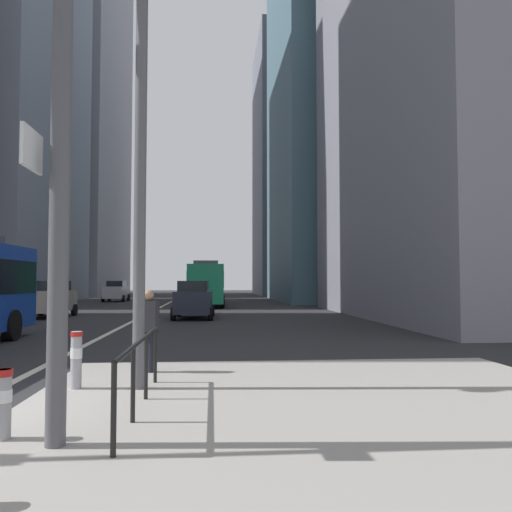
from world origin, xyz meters
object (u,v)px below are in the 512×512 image
object	(u,v)px
car_oncoming_far	(50,299)
pedestrian_waiting	(148,327)
city_bus_red_receding	(206,282)
city_bus_red_distant	(201,282)
street_lamp_post	(141,85)
bollard_right	(3,400)
car_oncoming_mid	(116,291)
car_receding_far	(213,290)
car_receding_near	(194,299)
bollard_back	(76,357)

from	to	relation	value
car_oncoming_far	pedestrian_waiting	xyz separation A→B (m)	(7.36, -17.96, 0.05)
city_bus_red_receding	car_oncoming_far	xyz separation A→B (m)	(-8.15, -12.07, -0.85)
city_bus_red_distant	street_lamp_post	size ratio (longest dim) A/B	1.34
street_lamp_post	bollard_right	bearing A→B (deg)	-113.25
car_oncoming_mid	car_oncoming_far	world-z (taller)	same
car_oncoming_mid	car_receding_far	distance (m)	9.90
street_lamp_post	car_oncoming_far	bearing A→B (deg)	110.76
car_receding_near	bollard_back	xyz separation A→B (m)	(-1.31, -17.97, -0.32)
city_bus_red_distant	street_lamp_post	bearing A→B (deg)	-89.77
city_bus_red_receding	city_bus_red_distant	xyz separation A→B (m)	(-0.97, 23.39, -0.00)
city_bus_red_receding	car_oncoming_far	size ratio (longest dim) A/B	2.65
car_oncoming_far	bollard_back	size ratio (longest dim) A/B	4.31
car_receding_near	bollard_right	world-z (taller)	car_receding_near
city_bus_red_distant	car_oncoming_mid	distance (m)	15.90
bollard_back	bollard_right	bearing A→B (deg)	-92.17
bollard_right	bollard_back	world-z (taller)	bollard_back
city_bus_red_distant	bollard_back	distance (m)	54.89
city_bus_red_distant	car_receding_near	world-z (taller)	city_bus_red_distant
car_oncoming_mid	street_lamp_post	xyz separation A→B (m)	(7.87, -41.06, 4.30)
city_bus_red_distant	car_oncoming_far	xyz separation A→B (m)	(-7.18, -35.45, -0.85)
car_oncoming_mid	pedestrian_waiting	distance (m)	40.27
bollard_back	street_lamp_post	bearing A→B (deg)	-5.17
street_lamp_post	pedestrian_waiting	world-z (taller)	street_lamp_post
bollard_right	city_bus_red_distant	bearing A→B (deg)	89.09
street_lamp_post	pedestrian_waiting	bearing A→B (deg)	91.27
car_receding_near	car_receding_far	world-z (taller)	same
car_oncoming_far	bollard_right	size ratio (longest dim) A/B	5.19
car_receding_near	car_receding_far	distance (m)	26.79
car_receding_near	bollard_right	size ratio (longest dim) A/B	5.43
city_bus_red_distant	pedestrian_waiting	distance (m)	53.42
car_receding_near	city_bus_red_distant	bearing A→B (deg)	90.77
bollard_right	bollard_back	size ratio (longest dim) A/B	0.83
car_oncoming_mid	bollard_back	distance (m)	41.53
car_receding_near	street_lamp_post	world-z (taller)	street_lamp_post
car_receding_near	car_oncoming_far	world-z (taller)	same
car_receding_near	car_oncoming_mid	bearing A→B (deg)	109.52
car_oncoming_mid	city_bus_red_distant	bearing A→B (deg)	61.19
car_oncoming_far	car_receding_far	bearing A→B (deg)	71.09
street_lamp_post	pedestrian_waiting	size ratio (longest dim) A/B	4.96
car_oncoming_mid	bollard_back	size ratio (longest dim) A/B	4.28
city_bus_red_receding	car_receding_far	size ratio (longest dim) A/B	2.66
car_receding_near	car_receding_far	size ratio (longest dim) A/B	1.05
city_bus_red_receding	car_receding_far	bearing A→B (deg)	87.71
car_oncoming_mid	bollard_right	world-z (taller)	car_oncoming_mid
bollard_back	pedestrian_waiting	distance (m)	1.81
bollard_back	city_bus_red_distant	bearing A→B (deg)	89.15
city_bus_red_distant	car_receding_far	size ratio (longest dim) A/B	2.63
city_bus_red_distant	bollard_back	world-z (taller)	city_bus_red_distant
pedestrian_waiting	car_oncoming_mid	bearing A→B (deg)	101.22
car_receding_far	bollard_back	bearing A→B (deg)	-92.96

